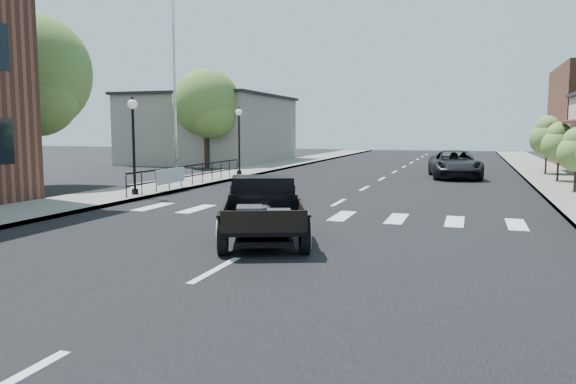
% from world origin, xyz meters
% --- Properties ---
extents(ground, '(120.00, 120.00, 0.00)m').
position_xyz_m(ground, '(0.00, 0.00, 0.00)').
color(ground, black).
rests_on(ground, ground).
extents(road, '(14.00, 80.00, 0.02)m').
position_xyz_m(road, '(0.00, 15.00, 0.01)').
color(road, black).
rests_on(road, ground).
extents(road_markings, '(12.00, 60.00, 0.06)m').
position_xyz_m(road_markings, '(0.00, 10.00, 0.00)').
color(road_markings, silver).
rests_on(road_markings, ground).
extents(sidewalk_left, '(3.00, 80.00, 0.15)m').
position_xyz_m(sidewalk_left, '(-8.50, 15.00, 0.07)').
color(sidewalk_left, gray).
rests_on(sidewalk_left, ground).
extents(sidewalk_right, '(3.00, 80.00, 0.15)m').
position_xyz_m(sidewalk_right, '(8.50, 15.00, 0.07)').
color(sidewalk_right, gray).
rests_on(sidewalk_right, ground).
extents(low_building_left, '(10.00, 12.00, 5.00)m').
position_xyz_m(low_building_left, '(-15.00, 28.00, 2.50)').
color(low_building_left, gray).
rests_on(low_building_left, ground).
extents(railing, '(0.08, 10.00, 1.00)m').
position_xyz_m(railing, '(-7.30, 10.00, 0.65)').
color(railing, black).
rests_on(railing, sidewalk_left).
extents(banner, '(0.04, 2.20, 0.60)m').
position_xyz_m(banner, '(-7.22, 8.00, 0.45)').
color(banner, silver).
rests_on(banner, sidewalk_left).
extents(lamp_post_b, '(0.36, 0.36, 3.65)m').
position_xyz_m(lamp_post_b, '(-7.60, 6.00, 1.98)').
color(lamp_post_b, black).
rests_on(lamp_post_b, sidewalk_left).
extents(lamp_post_c, '(0.36, 0.36, 3.65)m').
position_xyz_m(lamp_post_c, '(-7.60, 16.00, 1.98)').
color(lamp_post_c, black).
rests_on(lamp_post_c, sidewalk_left).
extents(flagpole, '(0.12, 0.12, 11.87)m').
position_xyz_m(flagpole, '(-9.20, 12.00, 6.08)').
color(flagpole, silver).
rests_on(flagpole, sidewalk_left).
extents(big_tree_near, '(5.20, 5.20, 7.64)m').
position_xyz_m(big_tree_near, '(-14.00, 8.00, 3.82)').
color(big_tree_near, '#547532').
rests_on(big_tree_near, ground).
extents(big_tree_far, '(4.50, 4.50, 6.60)m').
position_xyz_m(big_tree_far, '(-12.50, 22.00, 3.30)').
color(big_tree_far, '#547532').
rests_on(big_tree_far, ground).
extents(small_tree_c, '(1.45, 1.45, 2.42)m').
position_xyz_m(small_tree_c, '(8.30, 12.30, 1.36)').
color(small_tree_c, '#5B813B').
rests_on(small_tree_c, sidewalk_right).
extents(small_tree_d, '(1.61, 1.61, 2.68)m').
position_xyz_m(small_tree_d, '(8.30, 17.06, 1.49)').
color(small_tree_d, '#5B813B').
rests_on(small_tree_d, sidewalk_right).
extents(small_tree_e, '(1.84, 1.84, 3.06)m').
position_xyz_m(small_tree_e, '(8.30, 21.64, 1.68)').
color(small_tree_e, '#5B813B').
rests_on(small_tree_e, sidewalk_right).
extents(hotrod_pickup, '(3.50, 4.83, 1.52)m').
position_xyz_m(hotrod_pickup, '(-0.18, -0.07, 0.76)').
color(hotrod_pickup, black).
rests_on(hotrod_pickup, ground).
extents(second_car, '(3.13, 5.54, 1.46)m').
position_xyz_m(second_car, '(3.56, 18.77, 0.73)').
color(second_car, black).
rests_on(second_car, ground).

